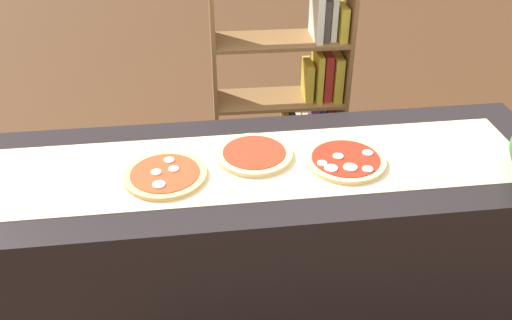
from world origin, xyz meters
The scene contains 6 objects.
counter centered at (0.00, 0.00, 0.48)m, with size 2.16×0.67×0.95m, color black.
parchment_paper centered at (0.00, 0.00, 0.96)m, with size 1.89×0.42×0.00m, color beige.
pizza_mozzarella_0 centered at (-0.31, -0.04, 0.96)m, with size 0.28×0.28×0.02m.
pizza_plain_1 centered at (0.00, 0.05, 0.97)m, with size 0.27×0.27×0.02m.
pizza_mozzarella_2 centered at (0.31, -0.03, 0.97)m, with size 0.28×0.28×0.02m.
bookshelf centered at (0.35, 1.04, 0.61)m, with size 0.71×0.29×1.34m.
Camera 1 is at (-0.20, -1.56, 2.00)m, focal length 38.42 mm.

